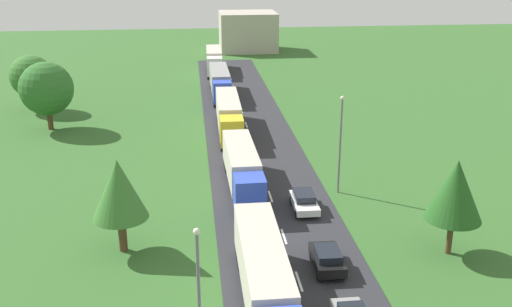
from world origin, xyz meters
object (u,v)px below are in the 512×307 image
Objects in this scene: distant_building at (248,31)px; truck_fifth at (214,60)px; car_third at (327,258)px; tree_birch at (31,76)px; tree_oak at (455,190)px; car_fourth at (304,201)px; truck_lead at (265,278)px; truck_fourth at (220,81)px; lamppost_second at (340,140)px; lamppost_lead at (199,287)px; tree_pine at (119,190)px; truck_second at (242,167)px; truck_third at (229,114)px; tree_maple at (46,89)px.

truck_fifth is at bearing -110.09° from distant_building.
tree_birch is at bearing 123.41° from car_third.
tree_oak is at bearing 8.13° from car_third.
tree_birch is (-29.20, 34.44, 3.72)m from car_fourth.
truck_fourth is at bearing 89.72° from truck_lead.
car_third is 52.72m from tree_birch.
truck_fifth is 1.43× the size of lamppost_second.
car_fourth is (4.96, 13.70, -1.39)m from truck_lead.
car_third reaches higher than car_fourth.
tree_pine is at bearing 112.89° from lamppost_lead.
tree_oak is (13.44, -47.66, 2.62)m from truck_fourth.
truck_fourth is 3.19× the size of car_fourth.
lamppost_second is at bearing -80.97° from truck_fifth.
distant_building reaches higher than car_third.
lamppost_second reaches higher than truck_fourth.
tree_pine reaches higher than truck_second.
truck_fourth is 37.21m from lamppost_second.
lamppost_lead is at bearing -120.87° from lamppost_second.
tree_oak is (8.74, -8.18, 3.97)m from car_fourth.
truck_fifth is (0.18, 69.98, -0.03)m from truck_lead.
lamppost_second is at bearing -65.97° from truck_third.
tree_oak is 1.02× the size of tree_pine.
lamppost_second is 1.09× the size of tree_maple.
tree_birch reaches higher than truck_fifth.
car_third is at bearing 41.92° from truck_lead.
distant_building is at bearing 69.91° from truck_fifth.
tree_birch is at bearing 129.66° from truck_second.
tree_oak is at bearing 28.02° from lamppost_lead.
tree_pine is at bearing 136.91° from truck_lead.
truck_fifth is 1.78× the size of tree_oak.
tree_oak is (17.56, 9.34, 0.54)m from lamppost_lead.
tree_maple is at bearing 111.03° from lamppost_lead.
truck_lead is at bearing -63.27° from tree_birch.
tree_birch is at bearing -126.70° from distant_building.
truck_third is 1.97× the size of tree_birch.
lamppost_lead is at bearing -151.98° from tree_oak.
tree_birch reaches higher than truck_third.
truck_fourth is at bearing 85.87° from lamppost_lead.
truck_second is 34.70m from truck_fourth.
truck_fifth is at bearing 101.85° from tree_oak.
distant_building is at bearing 61.39° from tree_maple.
tree_pine is (-5.18, 12.27, 0.42)m from lamppost_lead.
truck_fifth is 22.90m from distant_building.
lamppost_lead reaches higher than truck_third.
tree_birch is at bearing 110.97° from tree_pine.
truck_fifth is at bearing 93.95° from car_third.
car_fourth is 6.34m from lamppost_second.
lamppost_lead is 0.87× the size of lamppost_second.
truck_fourth is at bearing 90.19° from truck_third.
truck_lead reaches higher than car_fourth.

